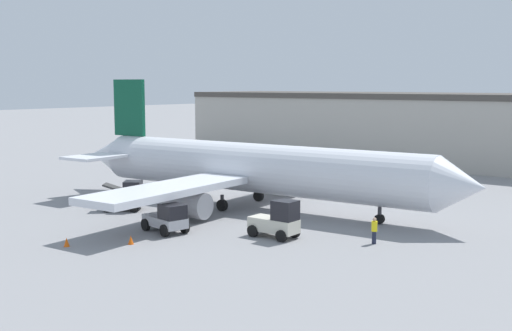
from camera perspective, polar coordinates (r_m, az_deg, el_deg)
The scene contains 8 objects.
ground_plane at distance 51.46m, azimuth 0.00°, elevation -3.78°, with size 400.00×400.00×0.00m, color gray.
airplane at distance 51.45m, azimuth -0.81°, elevation -0.25°, with size 37.02×31.61×10.26m.
ground_crew_worker at distance 40.49m, azimuth 10.47°, elevation -5.64°, with size 0.37×0.37×1.66m.
baggage_tug at distance 41.30m, azimuth 1.91°, elevation -4.92°, with size 3.27×1.72×2.52m.
belt_loader_truck at distance 51.27m, azimuth -11.51°, elevation -2.73°, with size 3.41×3.25×2.33m.
pushback_tug at distance 43.17m, azimuth -7.89°, elevation -4.70°, with size 3.63×2.43×2.00m.
safety_cone_near at distance 40.97m, azimuth -16.49°, elevation -6.55°, with size 0.36×0.36×0.55m.
safety_cone_far at distance 40.60m, azimuth -11.07°, elevation -6.51°, with size 0.36×0.36×0.55m.
Camera 1 is at (31.29, -39.65, 9.81)m, focal length 45.00 mm.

